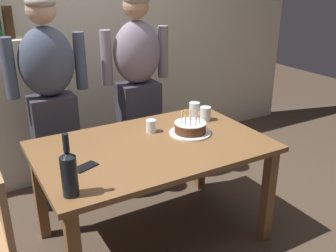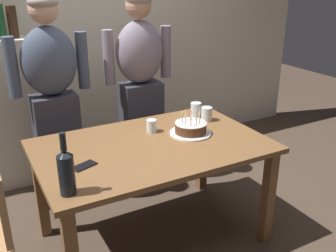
% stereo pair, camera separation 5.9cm
% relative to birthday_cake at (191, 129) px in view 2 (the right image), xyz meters
% --- Properties ---
extents(ground_plane, '(10.00, 10.00, 0.00)m').
position_rel_birthday_cake_xyz_m(ground_plane, '(-0.31, -0.03, -0.78)').
color(ground_plane, '#47382B').
extents(back_wall, '(5.20, 0.10, 2.60)m').
position_rel_birthday_cake_xyz_m(back_wall, '(-0.31, 1.52, 0.52)').
color(back_wall, beige).
rests_on(back_wall, ground_plane).
extents(dining_table, '(1.50, 0.96, 0.74)m').
position_rel_birthday_cake_xyz_m(dining_table, '(-0.31, -0.03, -0.14)').
color(dining_table, brown).
rests_on(dining_table, ground_plane).
extents(birthday_cake, '(0.29, 0.29, 0.16)m').
position_rel_birthday_cake_xyz_m(birthday_cake, '(0.00, 0.00, 0.00)').
color(birthday_cake, white).
rests_on(birthday_cake, dining_table).
extents(water_glass_near, '(0.08, 0.08, 0.12)m').
position_rel_birthday_cake_xyz_m(water_glass_near, '(0.21, 0.27, 0.02)').
color(water_glass_near, silver).
rests_on(water_glass_near, dining_table).
extents(water_glass_far, '(0.07, 0.07, 0.09)m').
position_rel_birthday_cake_xyz_m(water_glass_far, '(-0.22, 0.16, 0.01)').
color(water_glass_far, silver).
rests_on(water_glass_far, dining_table).
extents(water_glass_side, '(0.08, 0.08, 0.11)m').
position_rel_birthday_cake_xyz_m(water_glass_side, '(0.24, 0.16, 0.01)').
color(water_glass_side, silver).
rests_on(water_glass_side, dining_table).
extents(wine_bottle, '(0.08, 0.08, 0.34)m').
position_rel_birthday_cake_xyz_m(wine_bottle, '(-0.96, -0.37, 0.09)').
color(wine_bottle, black).
rests_on(wine_bottle, dining_table).
extents(cell_phone, '(0.16, 0.12, 0.01)m').
position_rel_birthday_cake_xyz_m(cell_phone, '(-0.80, -0.12, -0.04)').
color(cell_phone, black).
rests_on(cell_phone, dining_table).
extents(person_man_bearded, '(0.61, 0.27, 1.66)m').
position_rel_birthday_cake_xyz_m(person_man_bearded, '(-0.75, 0.79, 0.09)').
color(person_man_bearded, '#33333D').
rests_on(person_man_bearded, ground_plane).
extents(person_woman_cardigan, '(0.61, 0.27, 1.66)m').
position_rel_birthday_cake_xyz_m(person_woman_cardigan, '(-0.02, 0.79, 0.09)').
color(person_woman_cardigan, '#33333D').
rests_on(person_woman_cardigan, ground_plane).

